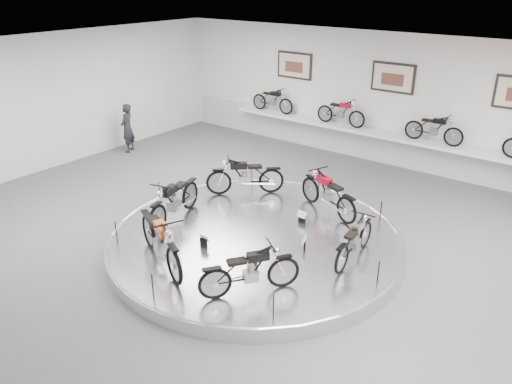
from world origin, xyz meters
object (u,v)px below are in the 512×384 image
Objects in this scene: bike_d at (174,200)px; bike_f at (250,270)px; bike_e at (160,239)px; bike_a at (355,240)px; bike_b at (328,193)px; bike_c at (245,176)px; visitor at (127,128)px; display_platform at (255,240)px; shelf at (383,135)px.

bike_d is 1.12× the size of bike_f.
bike_e reaches higher than bike_d.
bike_b is at bearing 39.60° from bike_a.
bike_f is at bearing 32.17° from bike_e.
visitor is (-5.74, 0.88, 0.01)m from bike_c.
visitor is at bearing 17.21° from bike_b.
bike_e is at bearing 23.56° from bike_d.
bike_e is at bearing 60.18° from bike_c.
display_platform is at bearing 91.67° from bike_b.
bike_d is at bearing 104.54° from bike_f.
bike_e is 1.16× the size of visitor.
bike_c reaches higher than bike_a.
bike_a is 2.15m from bike_b.
visitor is (-6.60, 4.54, -0.04)m from bike_e.
bike_b is 1.07× the size of bike_f.
bike_b is at bearing 94.39° from bike_e.
visitor reaches higher than bike_b.
visitor is at bearing 98.91° from bike_f.
bike_c is at bearing 67.59° from bike_a.
bike_e is (-0.71, -2.07, 0.70)m from display_platform.
visitor reaches higher than shelf.
bike_d is (-1.88, -0.59, 0.67)m from display_platform.
bike_c is 0.90× the size of bike_e.
bike_a is 0.94× the size of bike_f.
bike_e reaches higher than shelf.
bike_c reaches higher than shelf.
bike_f is 0.97× the size of visitor.
visitor reaches higher than bike_c.
bike_c is (-1.56, -4.81, -0.20)m from shelf.
bike_f is (1.25, -1.77, 0.62)m from display_platform.
visitor is at bearing 161.34° from display_platform.
display_platform is 2.30m from bike_e.
display_platform is 4.32× the size of bike_a.
visitor is at bearing -51.61° from bike_c.
bike_a is (2.17, -6.01, -0.26)m from shelf.
bike_b is at bearing 70.58° from display_platform.
display_platform is at bearing 95.52° from bike_a.
display_platform is 3.61× the size of bike_d.
bike_b is 3.74m from bike_f.
visitor is (-7.98, 0.54, 0.02)m from bike_b.
bike_c is at bearing 75.20° from bike_f.
bike_f is at bearing 38.37° from visitor.
bike_c is at bearing 134.46° from display_platform.
bike_c is 4.38m from bike_f.
visitor is at bearing 169.01° from bike_e.
bike_d is at bearing 38.73° from bike_c.
shelf is 8.27m from bike_f.
bike_c reaches higher than display_platform.
visitor reaches higher than bike_a.
bike_a is at bearing -70.12° from shelf.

